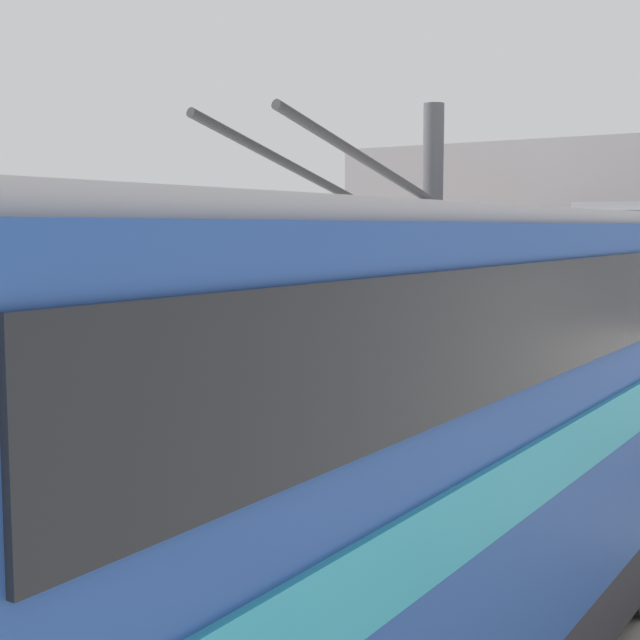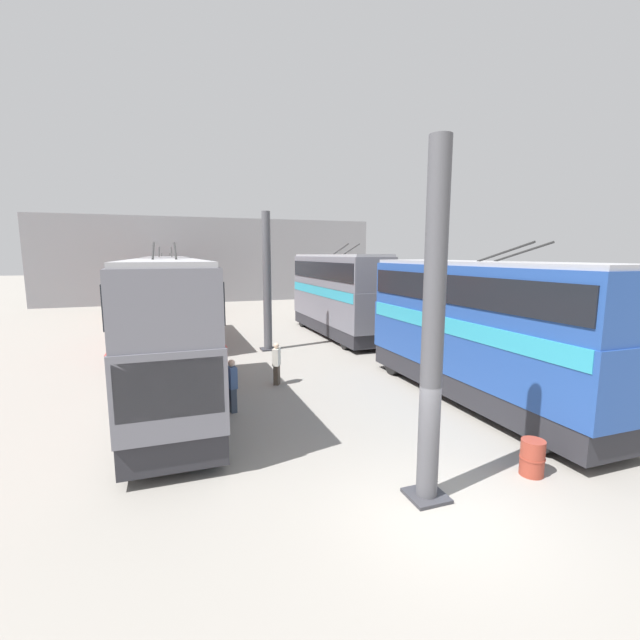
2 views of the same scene
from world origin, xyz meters
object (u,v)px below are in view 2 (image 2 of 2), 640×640
bus_right_mid (168,295)px  oil_drum (532,458)px  person_by_right_row (232,384)px  bus_left_far (337,290)px  bus_right_far (167,284)px  person_aisle_midway (277,363)px  bus_right_near (168,328)px  bus_left_near (478,323)px

bus_right_mid → oil_drum: bus_right_mid is taller
oil_drum → person_by_right_row: bearing=43.1°
bus_left_far → bus_right_mid: (1.01, 10.22, -0.07)m
bus_right_far → oil_drum: bearing=-166.1°
person_by_right_row → oil_drum: (-6.55, -6.12, -0.52)m
person_aisle_midway → person_by_right_row: 3.27m
bus_right_mid → bus_right_near: bearing=180.0°
person_aisle_midway → oil_drum: 9.89m
bus_right_far → person_by_right_row: bus_right_far is taller
person_aisle_midway → bus_right_near: bearing=-124.4°
bus_right_far → person_by_right_row: bearing=-175.8°
person_by_right_row → bus_right_mid: bearing=-94.3°
bus_left_near → bus_right_mid: 17.56m
person_aisle_midway → oil_drum: (-9.03, -4.01, -0.48)m
bus_left_far → bus_right_near: bus_left_far is taller
bus_right_mid → bus_right_far: size_ratio=0.98×
person_by_right_row → bus_left_near: bearing=154.8°
bus_right_far → person_by_right_row: (-25.92, -1.90, -1.73)m
person_by_right_row → oil_drum: size_ratio=2.07×
bus_right_far → oil_drum: bus_right_far is taller
bus_left_near → bus_right_near: (2.37, 10.22, 0.03)m
bus_right_near → person_aisle_midway: 4.86m
bus_left_far → bus_right_far: bearing=35.3°
person_by_right_row → person_aisle_midway: bearing=-143.4°
bus_right_near → person_aisle_midway: (1.92, -4.02, -1.96)m
bus_right_mid → person_by_right_row: size_ratio=5.42×
bus_left_near → bus_right_far: (27.73, 10.22, -0.16)m
bus_left_near → bus_left_far: (13.27, 0.00, 0.12)m
bus_right_mid → oil_drum: (-19.02, -8.02, -2.46)m
bus_right_near → person_aisle_midway: size_ratio=5.66×
bus_left_far → person_aisle_midway: bearing=145.4°
bus_left_near → bus_right_mid: (14.28, 10.22, 0.05)m
bus_left_far → person_aisle_midway: bus_left_far is taller
bus_right_near → person_by_right_row: (-0.56, -1.90, -1.92)m
bus_right_mid → oil_drum: 20.79m
oil_drum → bus_left_far: bearing=-7.0°
bus_left_far → oil_drum: 18.32m
person_by_right_row → bus_right_near: bearing=-29.6°
person_by_right_row → bus_left_far: bearing=-139.0°
bus_left_near → person_by_right_row: 8.72m
bus_right_near → person_by_right_row: 2.75m
bus_right_far → person_by_right_row: 26.05m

